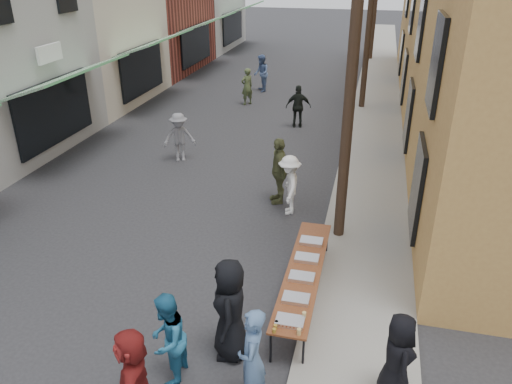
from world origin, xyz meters
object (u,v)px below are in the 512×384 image
at_px(guest_front_a, 230,310).
at_px(utility_pole_mid, 371,7).
at_px(guest_front_c, 167,340).
at_px(server, 397,359).
at_px(serving_table, 304,272).
at_px(catering_tray_sausage, 290,321).
at_px(utility_pole_near, 353,60).

bearing_deg(guest_front_a, utility_pole_mid, 162.88).
bearing_deg(guest_front_c, server, 94.15).
height_order(utility_pole_mid, server, utility_pole_mid).
height_order(serving_table, catering_tray_sausage, catering_tray_sausage).
relative_size(utility_pole_near, guest_front_a, 4.57).
height_order(utility_pole_mid, serving_table, utility_pole_mid).
relative_size(guest_front_a, guest_front_c, 1.15).
bearing_deg(server, guest_front_a, 64.51).
distance_m(guest_front_a, server, 2.87).
relative_size(serving_table, catering_tray_sausage, 8.00).
xyz_separation_m(guest_front_a, server, (2.83, -0.46, -0.06)).
xyz_separation_m(utility_pole_near, serving_table, (-0.50, -2.78, -3.79)).
bearing_deg(utility_pole_near, catering_tray_sausage, -96.45).
relative_size(utility_pole_near, utility_pole_mid, 1.00).
xyz_separation_m(utility_pole_near, catering_tray_sausage, (-0.50, -4.43, -3.71)).
relative_size(guest_front_c, server, 1.04).
distance_m(utility_pole_mid, server, 17.48).
height_order(guest_front_c, server, server).
height_order(utility_pole_near, serving_table, utility_pole_near).
bearing_deg(guest_front_c, utility_pole_mid, 170.67).
distance_m(utility_pole_mid, serving_table, 15.26).
height_order(utility_pole_near, guest_front_a, utility_pole_near).
height_order(utility_pole_near, server, utility_pole_near).
bearing_deg(utility_pole_near, server, -75.59).
distance_m(serving_table, catering_tray_sausage, 1.65).
distance_m(serving_table, server, 2.91).
distance_m(guest_front_c, server, 3.70).
bearing_deg(guest_front_c, utility_pole_near, 154.77).
bearing_deg(catering_tray_sausage, server, -19.36).
xyz_separation_m(utility_pole_mid, guest_front_a, (-1.53, -16.60, -3.52)).
xyz_separation_m(utility_pole_mid, serving_table, (-0.50, -14.78, -3.79)).
bearing_deg(guest_front_a, guest_front_c, -57.37).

